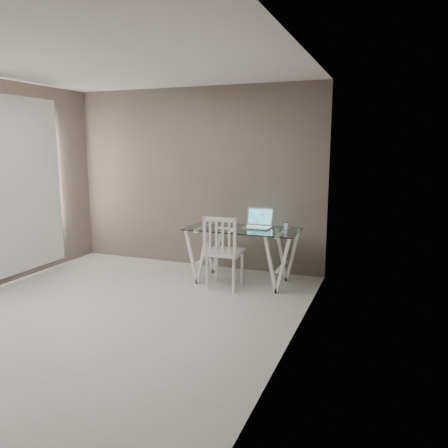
% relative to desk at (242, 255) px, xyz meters
% --- Properties ---
extents(room, '(4.50, 4.52, 2.71)m').
position_rel_desk_xyz_m(room, '(-1.04, -1.62, 1.33)').
color(room, '#B1AEA9').
rests_on(room, ground).
extents(desk, '(1.50, 0.70, 0.75)m').
position_rel_desk_xyz_m(desk, '(0.00, 0.00, 0.00)').
color(desk, silver).
rests_on(desk, ground).
extents(chair, '(0.46, 0.46, 0.97)m').
position_rel_desk_xyz_m(chair, '(-0.14, -0.36, 0.15)').
color(chair, white).
rests_on(chair, ground).
extents(laptop, '(0.36, 0.32, 0.25)m').
position_rel_desk_xyz_m(laptop, '(0.17, 0.17, 0.42)').
color(laptop, silver).
rests_on(laptop, desk).
extents(keyboard, '(0.26, 0.11, 0.01)m').
position_rel_desk_xyz_m(keyboard, '(-0.20, -0.09, 0.37)').
color(keyboard, silver).
rests_on(keyboard, desk).
extents(mouse, '(0.10, 0.06, 0.03)m').
position_rel_desk_xyz_m(mouse, '(-0.05, -0.29, 0.38)').
color(mouse, white).
rests_on(mouse, desk).
extents(phone_dock, '(0.07, 0.07, 0.12)m').
position_rel_desk_xyz_m(phone_dock, '(0.59, -0.02, 0.40)').
color(phone_dock, white).
rests_on(phone_dock, desk).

